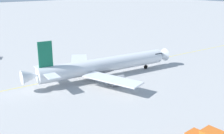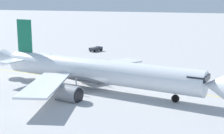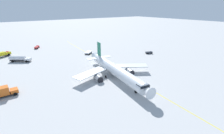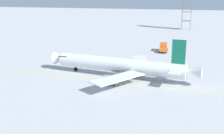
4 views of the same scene
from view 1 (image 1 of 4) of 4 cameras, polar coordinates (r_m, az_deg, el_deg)
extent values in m
plane|color=#B2B2B2|center=(69.71, 0.20, -2.05)|extent=(600.00, 600.00, 0.00)
cylinder|color=silver|center=(68.90, -1.44, 0.46)|extent=(8.44, 34.41, 3.73)
cone|color=silver|center=(79.27, 10.11, 2.42)|extent=(3.93, 3.46, 3.54)
cone|color=silver|center=(62.13, -16.50, -1.85)|extent=(3.69, 4.40, 3.17)
cube|color=black|center=(77.66, 8.92, 2.81)|extent=(3.47, 2.82, 0.70)
ellipsoid|color=slate|center=(68.40, -2.68, -0.58)|extent=(5.03, 12.67, 2.05)
cube|color=#146B4C|center=(61.81, -13.68, 2.58)|extent=(0.68, 3.20, 5.75)
cube|color=silver|center=(65.77, -14.29, -0.22)|extent=(5.10, 3.24, 0.20)
cube|color=silver|center=(60.06, -12.48, -1.74)|extent=(5.10, 3.24, 0.20)
cube|color=silver|center=(75.11, -6.83, 1.23)|extent=(13.77, 10.92, 0.28)
cube|color=silver|center=(60.49, 0.06, -2.58)|extent=(14.24, 8.00, 0.28)
cylinder|color=gray|center=(74.80, -4.42, 0.01)|extent=(3.04, 3.83, 2.58)
cylinder|color=black|center=(75.60, -3.20, 0.21)|extent=(2.19, 0.45, 2.19)
cylinder|color=gray|center=(63.87, 1.00, -2.97)|extent=(3.04, 3.83, 2.58)
cylinder|color=black|center=(64.79, 2.35, -2.69)|extent=(2.19, 0.45, 2.19)
cylinder|color=#9EA0A5|center=(76.39, 7.05, 0.74)|extent=(0.20, 0.20, 1.93)
cylinder|color=black|center=(76.67, 7.02, 0.04)|extent=(0.45, 1.13, 1.10)
cylinder|color=#9EA0A5|center=(71.33, -3.94, -0.36)|extent=(0.20, 0.20, 1.93)
cylinder|color=black|center=(71.63, -3.92, -1.09)|extent=(0.45, 1.13, 1.10)
cylinder|color=#9EA0A5|center=(65.88, -1.31, -1.81)|extent=(0.20, 0.20, 1.93)
cylinder|color=black|center=(66.20, -1.30, -2.60)|extent=(0.45, 1.13, 1.10)
cube|color=black|center=(43.93, 15.80, -12.91)|extent=(0.13, 2.14, 0.56)
cube|color=yellow|center=(73.41, -3.83, -1.08)|extent=(12.79, 152.96, 0.01)
camera|label=2|loc=(62.14, 45.04, 4.23)|focal=52.91mm
camera|label=3|loc=(87.78, 40.39, 14.69)|focal=26.58mm
camera|label=4|loc=(121.84, -29.05, 14.31)|focal=44.45mm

